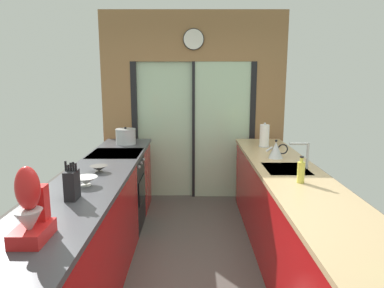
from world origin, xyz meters
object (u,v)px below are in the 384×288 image
at_px(mixing_bowl_far, 98,169).
at_px(stock_pot, 125,136).
at_px(soap_bottle_far, 300,171).
at_px(mixing_bowl_near, 85,181).
at_px(paper_towel_roll, 263,136).
at_px(oven_range, 116,191).
at_px(stand_mixer, 30,212).
at_px(kettle, 275,150).
at_px(knife_block, 71,184).

relative_size(mixing_bowl_far, stock_pot, 0.63).
bearing_deg(soap_bottle_far, mixing_bowl_near, -177.39).
xyz_separation_m(mixing_bowl_near, paper_towel_roll, (1.78, 1.62, 0.10)).
height_order(oven_range, paper_towel_roll, paper_towel_roll).
height_order(oven_range, mixing_bowl_far, mixing_bowl_far).
distance_m(mixing_bowl_near, stand_mixer, 0.99).
distance_m(kettle, soap_bottle_far, 0.91).
relative_size(oven_range, paper_towel_roll, 2.98).
distance_m(knife_block, kettle, 2.21).
relative_size(oven_range, soap_bottle_far, 4.03).
relative_size(mixing_bowl_far, knife_block, 0.58).
height_order(stand_mixer, kettle, stand_mixer).
xyz_separation_m(oven_range, soap_bottle_far, (1.80, -1.16, 0.56)).
bearing_deg(stand_mixer, paper_towel_roll, 55.55).
bearing_deg(knife_block, soap_bottle_far, 12.86).
xyz_separation_m(mixing_bowl_far, knife_block, (-0.00, -0.74, 0.08)).
bearing_deg(stock_pot, oven_range, -91.90).
xyz_separation_m(mixing_bowl_far, kettle, (1.78, 0.57, 0.06)).
xyz_separation_m(stand_mixer, soap_bottle_far, (1.78, 1.06, -0.07)).
height_order(oven_range, soap_bottle_far, soap_bottle_far).
distance_m(mixing_bowl_near, soap_bottle_far, 1.78).
relative_size(mixing_bowl_near, kettle, 0.79).
distance_m(mixing_bowl_far, kettle, 1.87).
height_order(mixing_bowl_near, soap_bottle_far, soap_bottle_far).
height_order(mixing_bowl_far, paper_towel_roll, paper_towel_roll).
bearing_deg(knife_block, mixing_bowl_far, 90.00).
xyz_separation_m(mixing_bowl_far, stock_pot, (-0.00, 1.38, 0.07)).
height_order(mixing_bowl_near, kettle, kettle).
height_order(kettle, paper_towel_roll, paper_towel_roll).
xyz_separation_m(mixing_bowl_near, stock_pot, (-0.00, 1.79, 0.06)).
relative_size(mixing_bowl_far, kettle, 0.68).
height_order(knife_block, stand_mixer, stand_mixer).
xyz_separation_m(mixing_bowl_far, stand_mixer, (0.00, -1.40, 0.13)).
distance_m(oven_range, soap_bottle_far, 2.21).
distance_m(oven_range, mixing_bowl_far, 0.96).
relative_size(stock_pot, paper_towel_roll, 0.85).
bearing_deg(stock_pot, mixing_bowl_far, -90.00).
xyz_separation_m(stand_mixer, kettle, (1.78, 1.97, -0.07)).
xyz_separation_m(knife_block, paper_towel_roll, (1.78, 1.94, 0.03)).
height_order(mixing_bowl_near, paper_towel_roll, paper_towel_roll).
distance_m(mixing_bowl_near, stock_pot, 1.79).
distance_m(oven_range, knife_block, 1.67).
relative_size(stock_pot, soap_bottle_far, 1.15).
relative_size(knife_block, paper_towel_roll, 0.93).
relative_size(mixing_bowl_far, stand_mixer, 0.39).
height_order(stand_mixer, soap_bottle_far, stand_mixer).
bearing_deg(oven_range, paper_towel_roll, 11.81).
bearing_deg(soap_bottle_far, kettle, 89.86).
bearing_deg(oven_range, stand_mixer, -89.52).
distance_m(stock_pot, kettle, 1.96).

